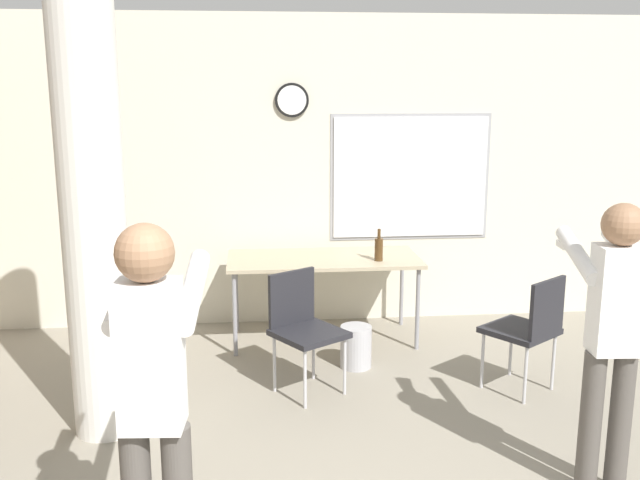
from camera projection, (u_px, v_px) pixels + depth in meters
name	position (u px, v px, depth m)	size (l,w,h in m)	color
wall_back	(293.00, 172.00, 6.50)	(8.00, 0.15, 2.80)	beige
support_pillar	(93.00, 217.00, 4.32)	(0.39, 0.39, 2.80)	silver
folding_table	(323.00, 263.00, 6.10)	(1.64, 0.76, 0.74)	tan
bottle_on_table	(379.00, 249.00, 5.96)	(0.07, 0.07, 0.27)	#4C3319
waste_bin	(356.00, 347.00, 5.61)	(0.25, 0.25, 0.33)	#B2B2B7
chair_mid_room	(529.00, 325.00, 5.07)	(0.61, 0.61, 0.87)	#232328
chair_table_front	(303.00, 323.00, 5.11)	(0.61, 0.61, 0.87)	#232328
person_playing_front	(154.00, 391.00, 2.85)	(0.40, 0.67, 1.68)	#514C47
person_playing_side	(612.00, 326.00, 3.74)	(0.38, 0.64, 1.60)	#514C47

